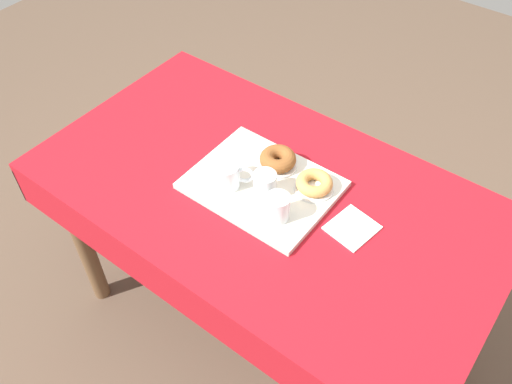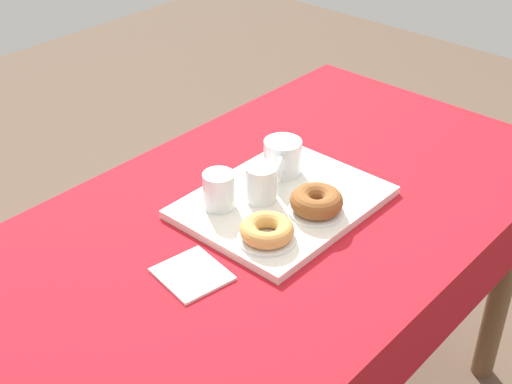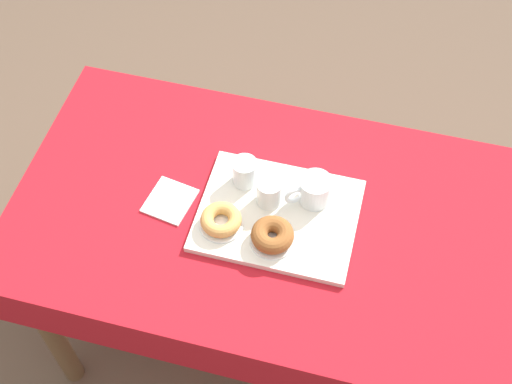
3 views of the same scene
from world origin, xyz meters
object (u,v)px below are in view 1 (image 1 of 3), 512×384
object	(u,v)px
tea_mug_left	(226,175)
sugar_donut_right	(278,159)
dining_table	(265,214)
water_glass_far	(278,208)
donut_plate_right	(278,165)
sugar_donut_left	(314,183)
paper_napkin	(352,228)
donut_plate_left	(314,188)
serving_tray	(263,185)
water_glass_near	(265,186)

from	to	relation	value
tea_mug_left	sugar_donut_right	size ratio (longest dim) A/B	1.06
dining_table	water_glass_far	distance (m)	0.21
donut_plate_right	sugar_donut_left	bearing A→B (deg)	-5.72
tea_mug_left	paper_napkin	bearing A→B (deg)	13.89
donut_plate_left	sugar_donut_right	xyz separation A→B (m)	(-0.14, 0.01, 0.03)
serving_tray	water_glass_near	world-z (taller)	water_glass_near
water_glass_far	donut_plate_right	xyz separation A→B (m)	(-0.12, 0.17, -0.03)
water_glass_far	serving_tray	bearing A→B (deg)	143.83
water_glass_far	sugar_donut_right	bearing A→B (deg)	125.25
sugar_donut_left	paper_napkin	xyz separation A→B (m)	(0.16, -0.05, -0.04)
donut_plate_right	sugar_donut_right	world-z (taller)	sugar_donut_right
tea_mug_left	paper_napkin	distance (m)	0.39
serving_tray	sugar_donut_right	xyz separation A→B (m)	(-0.01, 0.08, 0.04)
serving_tray	dining_table	bearing A→B (deg)	-5.07
dining_table	serving_tray	xyz separation A→B (m)	(-0.01, 0.00, 0.13)
dining_table	tea_mug_left	distance (m)	0.21
tea_mug_left	donut_plate_left	world-z (taller)	tea_mug_left
water_glass_near	donut_plate_right	world-z (taller)	water_glass_near
dining_table	donut_plate_left	size ratio (longest dim) A/B	12.02
sugar_donut_left	sugar_donut_right	size ratio (longest dim) A/B	0.97
donut_plate_left	sugar_donut_left	xyz separation A→B (m)	(0.00, 0.00, 0.02)
serving_tray	water_glass_far	bearing A→B (deg)	-36.17
dining_table	paper_napkin	distance (m)	0.31
tea_mug_left	donut_plate_left	xyz separation A→B (m)	(0.22, 0.14, -0.03)
serving_tray	sugar_donut_left	xyz separation A→B (m)	(0.14, 0.07, 0.03)
serving_tray	donut_plate_left	xyz separation A→B (m)	(0.14, 0.07, 0.01)
tea_mug_left	donut_plate_left	distance (m)	0.26
water_glass_far	donut_plate_right	distance (m)	0.21
water_glass_far	paper_napkin	distance (m)	0.22
sugar_donut_right	water_glass_far	bearing A→B (deg)	-54.75
water_glass_far	donut_plate_right	bearing A→B (deg)	125.25
water_glass_near	sugar_donut_right	size ratio (longest dim) A/B	0.72
serving_tray	donut_plate_left	distance (m)	0.15
sugar_donut_left	serving_tray	bearing A→B (deg)	-152.46
serving_tray	water_glass_near	size ratio (longest dim) A/B	5.19
dining_table	tea_mug_left	bearing A→B (deg)	-143.71
water_glass_near	paper_napkin	xyz separation A→B (m)	(0.26, 0.06, -0.05)
paper_napkin	sugar_donut_left	bearing A→B (deg)	163.25
dining_table	donut_plate_left	world-z (taller)	donut_plate_left
sugar_donut_left	donut_plate_right	distance (m)	0.14
dining_table	sugar_donut_left	size ratio (longest dim) A/B	13.04
donut_plate_right	tea_mug_left	bearing A→B (deg)	-115.86
serving_tray	paper_napkin	bearing A→B (deg)	4.32
tea_mug_left	paper_napkin	xyz separation A→B (m)	(0.38, 0.09, -0.05)
tea_mug_left	donut_plate_right	distance (m)	0.18
paper_napkin	water_glass_near	bearing A→B (deg)	-167.74
sugar_donut_left	paper_napkin	distance (m)	0.17
donut_plate_left	donut_plate_right	distance (m)	0.14
paper_napkin	serving_tray	bearing A→B (deg)	-175.68
sugar_donut_left	sugar_donut_right	xyz separation A→B (m)	(-0.14, 0.01, 0.00)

